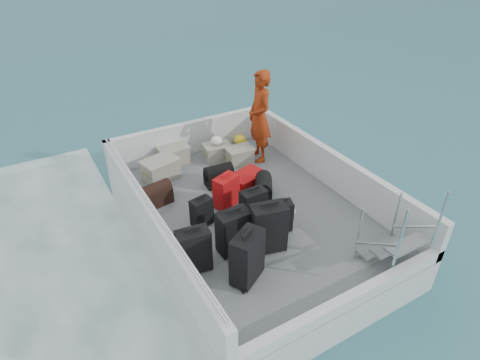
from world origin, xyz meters
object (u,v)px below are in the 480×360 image
at_px(suitcase_1, 194,251).
at_px(passenger, 260,117).
at_px(suitcase_2, 202,212).
at_px(crate_2, 217,152).
at_px(suitcase_7, 253,206).
at_px(suitcase_4, 234,232).
at_px(crate_1, 174,156).
at_px(crate_3, 240,156).
at_px(suitcase_8, 247,180).
at_px(suitcase_3, 268,228).
at_px(suitcase_6, 280,217).
at_px(suitcase_0, 247,258).
at_px(suitcase_5, 226,192).
at_px(crate_0, 161,170).

relative_size(suitcase_1, passenger, 0.37).
distance_m(suitcase_2, crate_2, 2.22).
distance_m(suitcase_7, crate_2, 2.21).
bearing_deg(suitcase_4, passenger, 49.52).
bearing_deg(crate_1, suitcase_7, -80.76).
xyz_separation_m(suitcase_2, crate_3, (1.56, 1.47, -0.10)).
distance_m(suitcase_8, passenger, 1.36).
relative_size(suitcase_3, passenger, 0.42).
bearing_deg(suitcase_6, crate_2, 102.35).
height_order(suitcase_2, passenger, passenger).
distance_m(suitcase_7, crate_1, 2.49).
distance_m(suitcase_3, suitcase_8, 1.80).
height_order(suitcase_1, crate_1, suitcase_1).
xyz_separation_m(suitcase_0, suitcase_2, (-0.02, 1.40, -0.14)).
bearing_deg(passenger, suitcase_5, -40.61).
bearing_deg(suitcase_5, suitcase_6, -87.21).
relative_size(suitcase_0, suitcase_4, 1.10).
xyz_separation_m(suitcase_1, crate_3, (2.09, 2.33, -0.19)).
relative_size(suitcase_4, passenger, 0.38).
xyz_separation_m(suitcase_5, passenger, (1.41, 1.17, 0.64)).
xyz_separation_m(suitcase_5, crate_0, (-0.66, 1.43, -0.10)).
height_order(suitcase_1, suitcase_4, suitcase_4).
distance_m(suitcase_3, suitcase_6, 0.51).
bearing_deg(crate_1, suitcase_6, -77.59).
height_order(suitcase_3, crate_0, suitcase_3).
height_order(suitcase_4, suitcase_5, suitcase_4).
bearing_deg(crate_3, suitcase_3, -110.96).
height_order(suitcase_0, suitcase_2, suitcase_0).
distance_m(suitcase_0, suitcase_1, 0.76).
distance_m(crate_0, crate_1, 0.64).
relative_size(suitcase_6, crate_2, 1.05).
relative_size(suitcase_3, suitcase_6, 1.48).
relative_size(crate_1, crate_2, 1.10).
relative_size(suitcase_1, crate_3, 1.34).
distance_m(suitcase_5, suitcase_7, 0.61).
height_order(suitcase_3, suitcase_5, suitcase_3).
height_order(suitcase_5, crate_1, suitcase_5).
relative_size(suitcase_0, crate_2, 1.52).
xyz_separation_m(suitcase_3, crate_2, (0.62, 2.87, -0.24)).
bearing_deg(suitcase_3, suitcase_0, -134.27).
relative_size(suitcase_6, suitcase_7, 0.91).
height_order(suitcase_1, crate_2, suitcase_1).
relative_size(suitcase_1, crate_0, 1.07).
relative_size(suitcase_3, crate_1, 1.40).
relative_size(suitcase_2, suitcase_5, 0.84).
relative_size(suitcase_7, crate_3, 1.15).
bearing_deg(crate_2, suitcase_8, -89.18).
distance_m(suitcase_2, passenger, 2.56).
bearing_deg(suitcase_0, crate_1, 54.00).
bearing_deg(crate_3, suitcase_8, -110.78).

